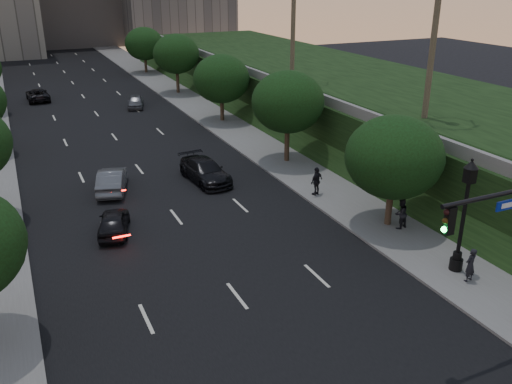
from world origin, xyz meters
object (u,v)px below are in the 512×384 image
street_lamp (463,221)px  sedan_near_right (205,171)px  pedestrian_a (470,265)px  pedestrian_b (401,213)px  pedestrian_c (317,181)px  sedan_mid_left (112,180)px  sedan_far_right (136,102)px  sedan_near_left (114,222)px  sedan_far_left (38,95)px

street_lamp → sedan_near_right: 17.54m
pedestrian_a → pedestrian_b: 5.72m
street_lamp → pedestrian_a: street_lamp is taller
sedan_near_right → pedestrian_b: size_ratio=3.00×
street_lamp → pedestrian_c: size_ratio=3.12×
sedan_mid_left → sedan_far_right: (6.71, 22.37, -0.10)m
street_lamp → sedan_near_right: street_lamp is taller
sedan_near_left → sedan_mid_left: 6.28m
street_lamp → sedan_near_right: bearing=112.2°
sedan_near_right → sedan_far_right: bearing=82.7°
street_lamp → sedan_far_left: street_lamp is taller
sedan_mid_left → pedestrian_a: size_ratio=2.80×
sedan_far_right → pedestrian_c: size_ratio=2.11×
pedestrian_a → pedestrian_b: pedestrian_b is taller
pedestrian_a → pedestrian_b: bearing=-106.6°
sedan_far_left → pedestrian_a: size_ratio=2.96×
sedan_mid_left → sedan_near_right: bearing=-172.0°
sedan_near_left → sedan_near_right: (7.10, 5.32, 0.10)m
sedan_far_left → pedestrian_a: pedestrian_a is taller
pedestrian_a → pedestrian_c: 11.75m
street_lamp → sedan_near_left: street_lamp is taller
sedan_mid_left → pedestrian_b: 17.96m
sedan_near_left → sedan_far_left: (-1.16, 36.31, 0.02)m
sedan_mid_left → pedestrian_b: bearing=152.8°
sedan_far_left → sedan_mid_left: bearing=92.8°
sedan_far_left → pedestrian_b: bearing=108.3°
sedan_far_right → sedan_mid_left: bearing=-90.8°
sedan_near_right → pedestrian_a: (6.37, -17.16, 0.21)m
sedan_near_right → sedan_mid_left: bearing=166.3°
pedestrian_a → pedestrian_b: (0.68, 5.68, 0.05)m
sedan_mid_left → sedan_near_left: bearing=96.1°
sedan_far_left → sedan_near_left: bearing=90.3°
sedan_far_left → pedestrian_c: (13.64, -36.44, 0.39)m
sedan_far_left → pedestrian_a: (14.63, -48.15, 0.29)m
sedan_far_right → sedan_near_left: bearing=-89.4°
pedestrian_b → pedestrian_c: size_ratio=0.95×
sedan_near_left → pedestrian_c: pedestrian_c is taller
sedan_mid_left → pedestrian_c: 13.02m
sedan_mid_left → sedan_near_right: (6.00, -0.86, 0.00)m
sedan_far_right → pedestrian_b: size_ratio=2.22×
sedan_mid_left → sedan_near_right: sedan_near_right is taller
pedestrian_b → sedan_near_left: bearing=-35.1°
pedestrian_a → sedan_far_left: bearing=-82.9°
street_lamp → sedan_far_right: street_lamp is taller
street_lamp → pedestrian_a: size_ratio=3.49×
sedan_mid_left → pedestrian_c: pedestrian_c is taller
pedestrian_a → pedestrian_c: bearing=-94.9°
pedestrian_a → sedan_near_right: bearing=-79.4°
sedan_near_left → sedan_mid_left: (1.10, 6.18, 0.10)m
sedan_near_right → pedestrian_a: bearing=-75.1°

